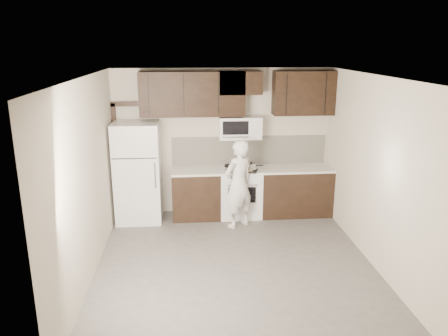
{
  "coord_description": "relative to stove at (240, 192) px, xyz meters",
  "views": [
    {
      "loc": [
        -0.65,
        -5.69,
        3.12
      ],
      "look_at": [
        -0.09,
        0.9,
        1.23
      ],
      "focal_mm": 35.0,
      "sensor_mm": 36.0,
      "label": 1
    }
  ],
  "objects": [
    {
      "name": "upper_cabinets",
      "position": [
        -0.09,
        0.14,
        1.82
      ],
      "size": [
        3.48,
        0.35,
        0.78
      ],
      "color": "black",
      "rests_on": "back_wall"
    },
    {
      "name": "counter_run",
      "position": [
        0.3,
        0.0,
        -0.0
      ],
      "size": [
        2.95,
        0.64,
        0.91
      ],
      "color": "black",
      "rests_on": "floor"
    },
    {
      "name": "baking_tray",
      "position": [
        0.1,
        -0.18,
        0.46
      ],
      "size": [
        0.42,
        0.36,
        0.02
      ],
      "primitive_type": "cube",
      "rotation": [
        0.0,
        0.0,
        -0.31
      ],
      "color": "black",
      "rests_on": "counter_run"
    },
    {
      "name": "saucepan",
      "position": [
        0.18,
        -0.15,
        0.52
      ],
      "size": [
        0.31,
        0.18,
        0.17
      ],
      "color": "silver",
      "rests_on": "stove"
    },
    {
      "name": "back_wall",
      "position": [
        -0.3,
        0.31,
        0.89
      ],
      "size": [
        4.0,
        0.0,
        4.0
      ],
      "primitive_type": "plane",
      "rotation": [
        1.57,
        0.0,
        0.0
      ],
      "color": "#BEB4A2",
      "rests_on": "ground"
    },
    {
      "name": "stove",
      "position": [
        0.0,
        0.0,
        0.0
      ],
      "size": [
        0.76,
        0.66,
        0.94
      ],
      "color": "silver",
      "rests_on": "floor"
    },
    {
      "name": "door_trim",
      "position": [
        -2.22,
        0.27,
        0.79
      ],
      "size": [
        0.5,
        0.08,
        2.12
      ],
      "color": "black",
      "rests_on": "floor"
    },
    {
      "name": "backsplash",
      "position": [
        0.2,
        0.3,
        0.72
      ],
      "size": [
        2.9,
        0.02,
        0.54
      ],
      "primitive_type": "cube",
      "color": "beige",
      "rests_on": "counter_run"
    },
    {
      "name": "microwave",
      "position": [
        -0.0,
        0.12,
        1.19
      ],
      "size": [
        0.76,
        0.42,
        0.4
      ],
      "color": "silver",
      "rests_on": "upper_cabinets"
    },
    {
      "name": "floor",
      "position": [
        -0.3,
        -1.94,
        -0.46
      ],
      "size": [
        4.5,
        4.5,
        0.0
      ],
      "primitive_type": "plane",
      "color": "#514F4C",
      "rests_on": "ground"
    },
    {
      "name": "person",
      "position": [
        -0.09,
        -0.51,
        0.32
      ],
      "size": [
        0.68,
        0.63,
        1.56
      ],
      "primitive_type": "imported",
      "rotation": [
        0.0,
        0.0,
        3.73
      ],
      "color": "white",
      "rests_on": "floor"
    },
    {
      "name": "refrigerator",
      "position": [
        -1.85,
        -0.05,
        0.44
      ],
      "size": [
        0.8,
        0.76,
        1.8
      ],
      "color": "silver",
      "rests_on": "floor"
    },
    {
      "name": "pizza",
      "position": [
        0.1,
        -0.18,
        0.48
      ],
      "size": [
        0.3,
        0.3,
        0.02
      ],
      "primitive_type": "cylinder",
      "rotation": [
        0.0,
        0.0,
        -0.31
      ],
      "color": "beige",
      "rests_on": "baking_tray"
    },
    {
      "name": "ceiling",
      "position": [
        -0.3,
        -1.94,
        2.24
      ],
      "size": [
        4.5,
        4.5,
        0.0
      ],
      "primitive_type": "plane",
      "rotation": [
        3.14,
        0.0,
        0.0
      ],
      "color": "white",
      "rests_on": "back_wall"
    }
  ]
}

